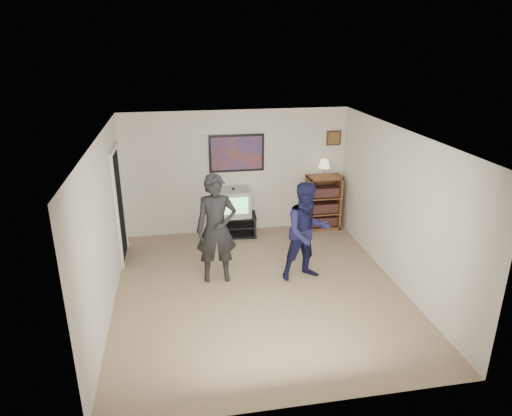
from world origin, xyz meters
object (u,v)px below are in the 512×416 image
object	(u,v)px
crt_television	(234,202)
bookshelf	(323,202)
person_short	(307,232)
person_tall	(216,229)
media_stand	(234,225)

from	to	relation	value
crt_television	bookshelf	bearing A→B (deg)	1.23
person_short	bookshelf	bearing A→B (deg)	56.70
person_short	person_tall	bearing A→B (deg)	164.13
bookshelf	person_short	xyz separation A→B (m)	(-0.94, -2.00, 0.26)
bookshelf	person_tall	size ratio (longest dim) A/B	0.63
media_stand	crt_television	bearing A→B (deg)	-175.31
media_stand	bookshelf	world-z (taller)	bookshelf
media_stand	bookshelf	bearing A→B (deg)	6.21
media_stand	bookshelf	size ratio (longest dim) A/B	0.81
media_stand	person_tall	xyz separation A→B (m)	(-0.51, -1.76, 0.69)
crt_television	person_tall	world-z (taller)	person_tall
bookshelf	media_stand	bearing A→B (deg)	-178.48
crt_television	bookshelf	world-z (taller)	bookshelf
bookshelf	person_short	distance (m)	2.23
bookshelf	person_tall	xyz separation A→B (m)	(-2.39, -1.81, 0.34)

